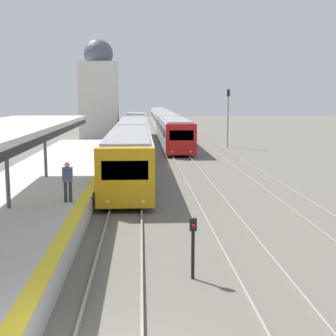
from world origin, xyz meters
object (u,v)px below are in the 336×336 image
at_px(train_far, 164,121).
at_px(signal_mast_far, 228,112).
at_px(train_near, 133,135).
at_px(person_on_platform, 67,179).
at_px(signal_post_near, 193,241).

distance_m(train_far, signal_mast_far, 22.24).
distance_m(train_near, signal_mast_far, 10.81).
height_order(train_near, train_far, train_near).
height_order(person_on_platform, train_near, train_near).
distance_m(person_on_platform, signal_post_near, 7.79).
bearing_deg(signal_mast_far, train_near, -155.90).
xyz_separation_m(train_near, train_far, (4.15, 25.78, -0.02)).
height_order(train_far, signal_post_near, train_far).
bearing_deg(train_far, signal_post_near, -91.98).
distance_m(train_near, signal_post_near, 31.06).
relative_size(signal_post_near, signal_mast_far, 0.30).
bearing_deg(signal_mast_far, signal_post_near, -102.01).
xyz_separation_m(person_on_platform, signal_post_near, (4.49, -6.32, -0.76)).
height_order(train_far, signal_mast_far, signal_mast_far).
bearing_deg(signal_post_near, signal_mast_far, 77.99).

